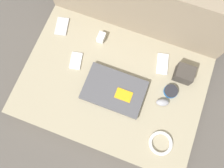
# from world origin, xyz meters

# --- Properties ---
(ground_plane) EXTENTS (8.00, 8.00, 0.00)m
(ground_plane) POSITION_xyz_m (0.00, 0.00, 0.00)
(ground_plane) COLOR #4C4742
(couch_seat) EXTENTS (1.03, 0.72, 0.12)m
(couch_seat) POSITION_xyz_m (0.00, 0.00, 0.06)
(couch_seat) COLOR gray
(couch_seat) RESTS_ON ground_plane
(couch_backrest) EXTENTS (1.03, 0.20, 0.50)m
(couch_backrest) POSITION_xyz_m (0.00, 0.46, 0.25)
(couch_backrest) COLOR #7F705B
(couch_backrest) RESTS_ON ground_plane
(laptop) EXTENTS (0.34, 0.22, 0.03)m
(laptop) POSITION_xyz_m (0.02, -0.03, 0.13)
(laptop) COLOR #47474C
(laptop) RESTS_ON couch_seat
(computer_mouse) EXTENTS (0.08, 0.06, 0.03)m
(computer_mouse) POSITION_xyz_m (0.30, 0.00, 0.14)
(computer_mouse) COLOR gray
(computer_mouse) RESTS_ON couch_seat
(speaker_puck) EXTENTS (0.08, 0.08, 0.02)m
(speaker_puck) POSITION_xyz_m (0.32, 0.08, 0.13)
(speaker_puck) COLOR #1E569E
(speaker_puck) RESTS_ON couch_seat
(phone_silver) EXTENTS (0.08, 0.11, 0.01)m
(phone_silver) POSITION_xyz_m (-0.25, 0.06, 0.12)
(phone_silver) COLOR silver
(phone_silver) RESTS_ON couch_seat
(phone_black) EXTENTS (0.09, 0.14, 0.01)m
(phone_black) POSITION_xyz_m (0.23, 0.22, 0.12)
(phone_black) COLOR silver
(phone_black) RESTS_ON couch_seat
(phone_small) EXTENTS (0.09, 0.13, 0.01)m
(phone_small) POSITION_xyz_m (-0.41, 0.24, 0.12)
(phone_small) COLOR #B7B7BC
(phone_small) RESTS_ON couch_seat
(camera_pouch) EXTENTS (0.10, 0.09, 0.08)m
(camera_pouch) POSITION_xyz_m (0.36, 0.19, 0.16)
(camera_pouch) COLOR #38332D
(camera_pouch) RESTS_ON couch_seat
(charger_brick) EXTENTS (0.04, 0.06, 0.04)m
(charger_brick) POSITION_xyz_m (-0.16, 0.25, 0.14)
(charger_brick) COLOR silver
(charger_brick) RESTS_ON couch_seat
(cable_coil) EXTENTS (0.13, 0.13, 0.02)m
(cable_coil) POSITION_xyz_m (0.35, -0.21, 0.13)
(cable_coil) COLOR white
(cable_coil) RESTS_ON couch_seat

